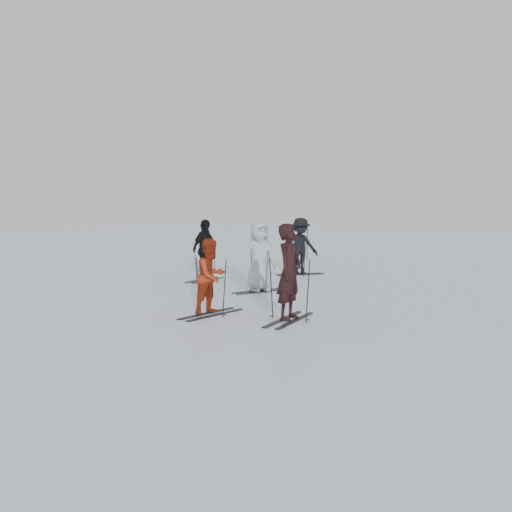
{
  "coord_description": "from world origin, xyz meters",
  "views": [
    {
      "loc": [
        8.17,
        -10.34,
        2.18
      ],
      "look_at": [
        0.0,
        1.0,
        1.0
      ],
      "focal_mm": 35.0,
      "sensor_mm": 36.0,
      "label": 1
    }
  ],
  "objects": [
    {
      "name": "skis_grey",
      "position": [
        0.13,
        0.98,
        0.62
      ],
      "size": [
        1.91,
        1.45,
        1.24
      ],
      "primitive_type": null,
      "rotation": [
        0.0,
        0.0,
        1.21
      ],
      "color": "black",
      "rests_on": "ground"
    },
    {
      "name": "skier_uphill_left",
      "position": [
        -2.72,
        1.9,
        0.99
      ],
      "size": [
        0.58,
        1.19,
        1.98
      ],
      "primitive_type": "imported",
      "rotation": [
        0.0,
        0.0,
        1.66
      ],
      "color": "black",
      "rests_on": "ground"
    },
    {
      "name": "skier_near_dark",
      "position": [
        2.83,
        -1.76,
        0.98
      ],
      "size": [
        0.57,
        0.77,
        1.96
      ],
      "primitive_type": "imported",
      "rotation": [
        0.0,
        0.0,
        1.72
      ],
      "color": "black",
      "rests_on": "ground"
    },
    {
      "name": "skis_uphill_far",
      "position": [
        -0.97,
        5.07,
        0.68
      ],
      "size": [
        2.07,
        1.89,
        1.35
      ],
      "primitive_type": null,
      "rotation": [
        0.0,
        0.0,
        0.93
      ],
      "color": "black",
      "rests_on": "ground"
    },
    {
      "name": "skis_near_dark",
      "position": [
        2.83,
        -1.76,
        0.67
      ],
      "size": [
        1.95,
        1.22,
        1.33
      ],
      "primitive_type": null,
      "rotation": [
        0.0,
        0.0,
        1.72
      ],
      "color": "black",
      "rests_on": "ground"
    },
    {
      "name": "skis_red",
      "position": [
        1.14,
        -2.24,
        0.63
      ],
      "size": [
        1.79,
        1.02,
        1.27
      ],
      "primitive_type": null,
      "rotation": [
        0.0,
        0.0,
        1.51
      ],
      "color": "black",
      "rests_on": "ground"
    },
    {
      "name": "skis_uphill_left",
      "position": [
        -2.72,
        1.9,
        0.64
      ],
      "size": [
        1.82,
        1.07,
        1.27
      ],
      "primitive_type": null,
      "rotation": [
        0.0,
        0.0,
        1.66
      ],
      "color": "black",
      "rests_on": "ground"
    },
    {
      "name": "piste_marker",
      "position": [
        -3.72,
        10.35,
        0.92
      ],
      "size": [
        0.04,
        0.04,
        1.83
      ],
      "primitive_type": "cylinder",
      "rotation": [
        0.0,
        0.0,
        -0.03
      ],
      "color": "black",
      "rests_on": "ground"
    },
    {
      "name": "skier_grey",
      "position": [
        0.13,
        0.98,
        0.97
      ],
      "size": [
        0.92,
        1.11,
        1.94
      ],
      "primitive_type": "imported",
      "rotation": [
        0.0,
        0.0,
        1.21
      ],
      "color": "#A9AFB3",
      "rests_on": "ground"
    },
    {
      "name": "skier_uphill_far",
      "position": [
        -0.97,
        5.07,
        1.01
      ],
      "size": [
        1.37,
        1.49,
        2.01
      ],
      "primitive_type": "imported",
      "rotation": [
        0.0,
        0.0,
        0.93
      ],
      "color": "black",
      "rests_on": "ground"
    },
    {
      "name": "ground",
      "position": [
        0.0,
        0.0,
        0.0
      ],
      "size": [
        120.0,
        120.0,
        0.0
      ],
      "primitive_type": "plane",
      "color": "silver",
      "rests_on": "ground"
    },
    {
      "name": "skier_red",
      "position": [
        1.14,
        -2.24,
        0.81
      ],
      "size": [
        0.66,
        0.82,
        1.63
      ],
      "primitive_type": "imported",
      "rotation": [
        0.0,
        0.0,
        1.51
      ],
      "color": "maroon",
      "rests_on": "ground"
    }
  ]
}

